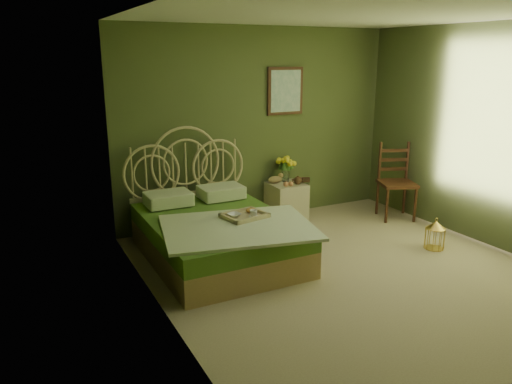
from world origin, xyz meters
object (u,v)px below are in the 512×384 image
bed (216,232)px  nightstand (286,195)px  chair (393,176)px  birdcage (435,235)px

bed → nightstand: 1.64m
chair → bed: bearing=-153.0°
birdcage → bed: bearing=158.6°
nightstand → chair: bearing=-22.8°
nightstand → birdcage: 2.05m
nightstand → birdcage: (1.00, -1.78, -0.18)m
chair → nightstand: bearing=179.1°
nightstand → birdcage: bearing=-60.7°
nightstand → chair: size_ratio=0.90×
nightstand → chair: chair is taller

